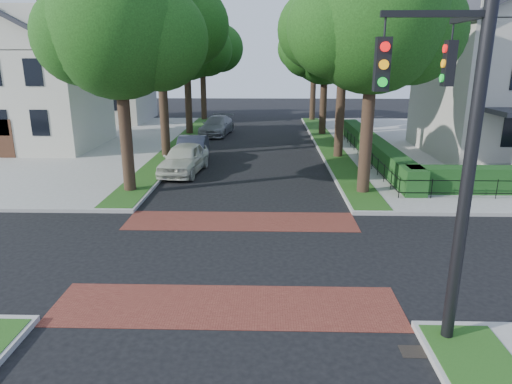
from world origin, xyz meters
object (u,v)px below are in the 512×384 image
traffic_signal (459,134)px  parked_car_middle (192,150)px  parked_car_rear (217,126)px  parked_car_front (184,159)px

traffic_signal → parked_car_middle: 20.33m
parked_car_middle → parked_car_rear: 10.50m
traffic_signal → parked_car_middle: traffic_signal is taller
parked_car_middle → traffic_signal: bearing=-67.4°
parked_car_front → parked_car_middle: parked_car_front is taller
traffic_signal → parked_car_middle: (-8.49, 18.05, -3.92)m
parked_car_rear → parked_car_middle: bearing=-84.9°
traffic_signal → parked_car_middle: bearing=115.2°
traffic_signal → parked_car_rear: size_ratio=1.52×
traffic_signal → parked_car_front: bearing=119.0°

